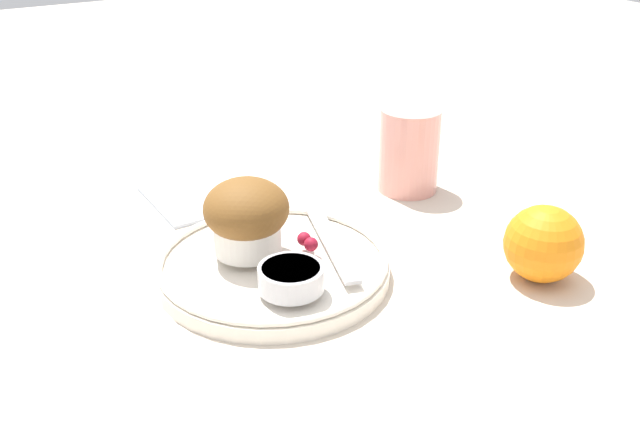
# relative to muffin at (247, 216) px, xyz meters

# --- Properties ---
(ground_plane) EXTENTS (3.00, 3.00, 0.00)m
(ground_plane) POSITION_rel_muffin_xyz_m (0.01, 0.01, -0.05)
(ground_plane) COLOR beige
(plate) EXTENTS (0.21, 0.21, 0.02)m
(plate) POSITION_rel_muffin_xyz_m (0.02, 0.01, -0.04)
(plate) COLOR silver
(plate) RESTS_ON ground_plane
(muffin) EXTENTS (0.08, 0.08, 0.07)m
(muffin) POSITION_rel_muffin_xyz_m (0.00, 0.00, 0.00)
(muffin) COLOR silver
(muffin) RESTS_ON plate
(cream_ramekin) EXTENTS (0.05, 0.05, 0.02)m
(cream_ramekin) POSITION_rel_muffin_xyz_m (0.08, 0.00, -0.02)
(cream_ramekin) COLOR silver
(cream_ramekin) RESTS_ON plate
(berry_pair) EXTENTS (0.03, 0.01, 0.01)m
(berry_pair) POSITION_rel_muffin_xyz_m (0.02, 0.05, -0.03)
(berry_pair) COLOR maroon
(berry_pair) RESTS_ON plate
(butter_knife) EXTENTS (0.15, 0.06, 0.00)m
(butter_knife) POSITION_rel_muffin_xyz_m (0.02, 0.07, -0.03)
(butter_knife) COLOR #B7B7BC
(butter_knife) RESTS_ON plate
(orange_fruit) EXTENTS (0.07, 0.07, 0.07)m
(orange_fruit) POSITION_rel_muffin_xyz_m (0.15, 0.21, -0.02)
(orange_fruit) COLOR orange
(orange_fruit) RESTS_ON ground_plane
(juice_glass) EXTENTS (0.07, 0.07, 0.09)m
(juice_glass) POSITION_rel_muffin_xyz_m (-0.07, 0.23, -0.01)
(juice_glass) COLOR #E5998C
(juice_glass) RESTS_ON ground_plane
(folded_napkin) EXTENTS (0.11, 0.06, 0.01)m
(folded_napkin) POSITION_rel_muffin_xyz_m (-0.17, 0.00, -0.05)
(folded_napkin) COLOR #B2BCCC
(folded_napkin) RESTS_ON ground_plane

